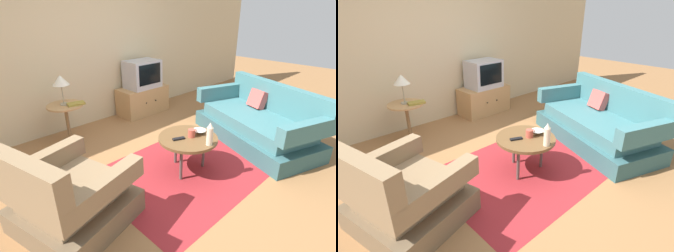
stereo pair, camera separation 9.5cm
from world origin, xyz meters
TOP-DOWN VIEW (x-y plane):
  - ground_plane at (0.00, 0.00)m, footprint 16.00×16.00m
  - back_wall at (0.00, 2.23)m, footprint 9.00×0.12m
  - area_rug at (-0.00, -0.04)m, footprint 2.12×1.61m
  - armchair at (-1.45, 0.10)m, footprint 1.12×1.12m
  - couch at (1.37, -0.22)m, footprint 1.50×2.09m
  - coffee_table at (0.00, -0.03)m, footprint 0.71×0.71m
  - side_table at (-0.70, 1.71)m, footprint 0.50×0.50m
  - tv_stand at (0.88, 1.90)m, footprint 0.94×0.49m
  - television at (0.88, 1.88)m, footprint 0.61×0.44m
  - table_lamp at (-0.70, 1.71)m, footprint 0.23×0.23m
  - vase at (0.03, -0.33)m, footprint 0.07×0.07m
  - mug at (0.04, -0.06)m, footprint 0.14×0.09m
  - bowl at (0.17, -0.06)m, footprint 0.17×0.17m
  - tv_remote_dark at (-0.12, 0.00)m, footprint 0.15×0.10m
  - book at (-0.58, 1.59)m, footprint 0.26×0.18m

SIDE VIEW (x-z plane):
  - ground_plane at x=0.00m, z-range 0.00..0.00m
  - area_rug at x=0.00m, z-range 0.00..0.00m
  - tv_stand at x=0.88m, z-range 0.00..0.51m
  - couch at x=1.37m, z-range -0.14..0.70m
  - armchair at x=-1.45m, z-range -0.15..0.74m
  - coffee_table at x=0.00m, z-range 0.19..0.65m
  - side_table at x=-0.70m, z-range 0.13..0.73m
  - tv_remote_dark at x=-0.12m, z-range 0.46..0.48m
  - bowl at x=0.17m, z-range 0.46..0.50m
  - mug at x=0.04m, z-range 0.46..0.55m
  - vase at x=0.03m, z-range 0.45..0.72m
  - book at x=-0.58m, z-range 0.60..0.63m
  - television at x=0.88m, z-range 0.51..1.01m
  - table_lamp at x=-0.70m, z-range 0.73..1.15m
  - back_wall at x=0.00m, z-range 0.00..2.70m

